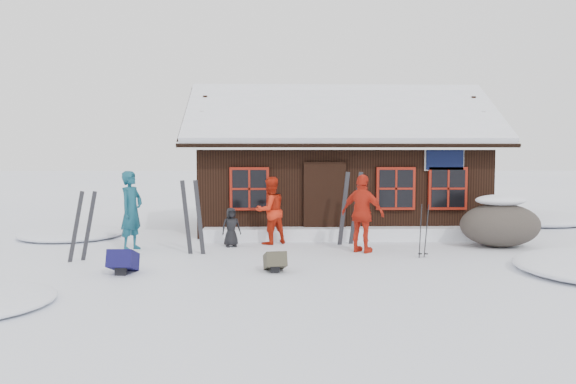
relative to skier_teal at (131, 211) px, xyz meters
name	(u,v)px	position (x,y,z in m)	size (l,w,h in m)	color
ground	(294,256)	(3.82, -0.87, -0.94)	(120.00, 120.00, 0.00)	white
mountain_hut	(336,176)	(5.33, 4.11, 0.64)	(8.90, 6.09, 4.42)	black
snow_drift	(348,233)	(5.32, 1.38, -0.76)	(7.60, 0.60, 0.35)	white
snow_mounds	(356,242)	(5.48, 0.99, -0.94)	(20.60, 13.20, 0.48)	white
skier_teal	(131,211)	(0.00, 0.00, 0.00)	(0.68, 0.45, 1.88)	#124657
skier_orange_left	(270,211)	(3.28, 0.79, -0.09)	(0.82, 0.64, 1.70)	red
skier_orange_right	(363,214)	(5.41, -0.49, -0.04)	(1.06, 0.44, 1.81)	red
skier_crouched	(231,227)	(2.32, 0.40, -0.46)	(0.47, 0.31, 0.96)	black
boulder	(500,223)	(8.91, 0.21, -0.36)	(1.94, 1.46, 1.15)	#453D37
ski_pair_left	(82,227)	(-0.71, -1.32, -0.21)	(0.61, 0.27, 1.55)	black
ski_pair_mid	(193,218)	(1.53, -0.59, -0.12)	(0.55, 0.15, 1.74)	black
ski_pair_right	(350,209)	(5.28, 0.70, -0.05)	(0.65, 0.18, 1.88)	black
ski_poles	(423,232)	(6.65, -1.14, -0.37)	(0.22, 0.11, 1.22)	black
backpack_blue	(123,265)	(0.48, -2.61, -0.77)	(0.47, 0.62, 0.34)	#120F42
backpack_olive	(275,264)	(3.38, -2.52, -0.80)	(0.40, 0.52, 0.28)	#3D392B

